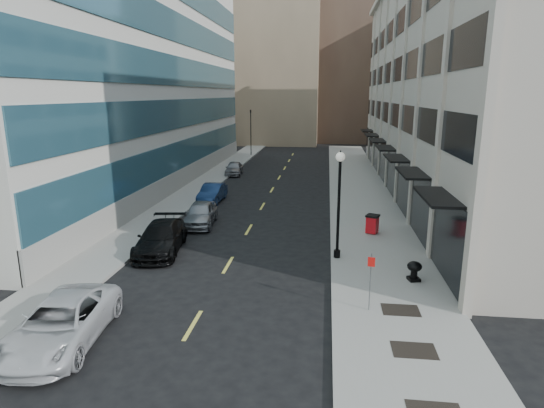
% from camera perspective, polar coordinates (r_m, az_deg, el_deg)
% --- Properties ---
extents(ground, '(160.00, 160.00, 0.00)m').
position_cam_1_polar(ground, '(15.60, -12.10, -18.14)').
color(ground, black).
rests_on(ground, ground).
extents(sidewalk_right, '(5.00, 80.00, 0.15)m').
position_cam_1_polar(sidewalk_right, '(33.59, 11.55, -0.53)').
color(sidewalk_right, gray).
rests_on(sidewalk_right, ground).
extents(sidewalk_left, '(3.00, 80.00, 0.15)m').
position_cam_1_polar(sidewalk_left, '(35.27, -11.74, 0.14)').
color(sidewalk_left, gray).
rests_on(sidewalk_left, ground).
extents(building_right, '(15.30, 46.50, 18.25)m').
position_cam_1_polar(building_right, '(41.35, 24.91, 13.61)').
color(building_right, '#B7AB9B').
rests_on(building_right, ground).
extents(building_left, '(16.14, 46.00, 20.00)m').
position_cam_1_polar(building_left, '(44.56, -21.43, 15.13)').
color(building_left, beige).
rests_on(building_left, ground).
extents(skyline_tan_near, '(14.00, 18.00, 28.00)m').
position_cam_1_polar(skyline_tan_near, '(81.15, 0.77, 17.79)').
color(skyline_tan_near, '#957E62').
rests_on(skyline_tan_near, ground).
extents(skyline_brown, '(12.00, 16.00, 34.00)m').
position_cam_1_polar(skyline_brown, '(85.01, 9.65, 19.45)').
color(skyline_brown, brown).
rests_on(skyline_brown, ground).
extents(skyline_tan_far, '(12.00, 14.00, 22.00)m').
position_cam_1_polar(skyline_tan_far, '(92.42, -4.95, 15.38)').
color(skyline_tan_far, '#957E62').
rests_on(skyline_tan_far, ground).
extents(skyline_stone, '(10.00, 14.00, 20.00)m').
position_cam_1_polar(skyline_stone, '(79.63, 17.08, 14.41)').
color(skyline_stone, '#B7AB9B').
rests_on(skyline_stone, ground).
extents(grate_mid, '(1.40, 1.00, 0.01)m').
position_cam_1_polar(grate_mid, '(15.94, 17.40, -17.10)').
color(grate_mid, black).
rests_on(grate_mid, sidewalk_right).
extents(grate_far, '(1.40, 1.00, 0.01)m').
position_cam_1_polar(grate_far, '(18.37, 15.83, -12.68)').
color(grate_far, black).
rests_on(grate_far, sidewalk_right).
extents(road_centerline, '(0.15, 68.20, 0.01)m').
position_cam_1_polar(road_centerline, '(30.93, -2.00, -1.61)').
color(road_centerline, '#D8CC4C').
rests_on(road_centerline, ground).
extents(traffic_signal, '(0.66, 0.66, 6.98)m').
position_cam_1_polar(traffic_signal, '(61.37, -2.70, 11.37)').
color(traffic_signal, black).
rests_on(traffic_signal, ground).
extents(car_white_van, '(3.04, 5.63, 1.50)m').
position_cam_1_polar(car_white_van, '(17.07, -24.91, -13.37)').
color(car_white_van, silver).
rests_on(car_white_van, ground).
extents(car_black_pickup, '(2.81, 5.51, 1.53)m').
position_cam_1_polar(car_black_pickup, '(24.67, -13.77, -4.15)').
color(car_black_pickup, black).
rests_on(car_black_pickup, ground).
extents(car_silver_sedan, '(2.18, 4.52, 1.49)m').
position_cam_1_polar(car_silver_sedan, '(29.17, -8.95, -1.21)').
color(car_silver_sedan, gray).
rests_on(car_silver_sedan, ground).
extents(car_blue_sedan, '(1.52, 4.21, 1.38)m').
position_cam_1_polar(car_blue_sedan, '(35.38, -7.50, 1.37)').
color(car_blue_sedan, navy).
rests_on(car_blue_sedan, ground).
extents(car_grey_sedan, '(1.91, 4.09, 1.36)m').
position_cam_1_polar(car_grey_sedan, '(47.11, -4.79, 4.49)').
color(car_grey_sedan, gray).
rests_on(car_grey_sedan, ground).
extents(trash_bin, '(0.90, 0.90, 1.12)m').
position_cam_1_polar(trash_bin, '(27.30, 12.48, -2.38)').
color(trash_bin, red).
rests_on(trash_bin, sidewalk_right).
extents(lamppost, '(0.45, 0.45, 5.42)m').
position_cam_1_polar(lamppost, '(22.33, 8.41, 1.06)').
color(lamppost, black).
rests_on(lamppost, sidewalk_right).
extents(sign_post, '(0.27, 0.08, 2.27)m').
position_cam_1_polar(sign_post, '(17.51, 12.29, -8.53)').
color(sign_post, slate).
rests_on(sign_post, sidewalk_right).
extents(urn_planter, '(0.63, 0.63, 0.88)m').
position_cam_1_polar(urn_planter, '(21.02, 17.43, -7.79)').
color(urn_planter, black).
rests_on(urn_planter, sidewalk_right).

